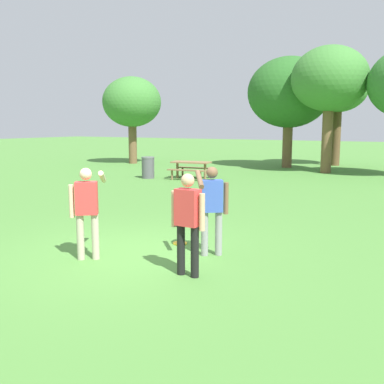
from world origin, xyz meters
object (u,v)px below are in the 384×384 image
trash_can_further_along (148,168)px  person_catcher (212,204)px  tree_tall_left (132,103)px  tree_broad_center (289,93)px  person_thrower (87,206)px  picnic_table_far (191,166)px  tree_far_right (339,88)px  tree_slender_mid (330,80)px  frisbee (180,243)px  person_bystander (188,218)px

trash_can_further_along → person_catcher: bearing=-49.0°
tree_tall_left → tree_broad_center: tree_broad_center is taller
person_thrower → tree_broad_center: tree_broad_center is taller
picnic_table_far → trash_can_further_along: bearing=-157.5°
person_thrower → person_catcher: size_ratio=1.00×
picnic_table_far → tree_tall_left: size_ratio=0.36×
person_thrower → trash_can_further_along: size_ratio=1.71×
tree_far_right → tree_slender_mid: (0.48, -4.39, 0.08)m
person_thrower → person_catcher: bearing=35.4°
trash_can_further_along → tree_tall_left: tree_tall_left is taller
frisbee → picnic_table_far: (-5.18, 9.43, 0.55)m
tree_far_right → person_catcher: bearing=-84.2°
picnic_table_far → tree_broad_center: tree_broad_center is taller
picnic_table_far → tree_broad_center: size_ratio=0.31×
person_catcher → person_thrower: bearing=-144.6°
tree_far_right → person_thrower: bearing=-89.5°
frisbee → tree_tall_left: size_ratio=0.05×
tree_slender_mid → picnic_table_far: bearing=-130.1°
person_thrower → person_catcher: 2.23m
frisbee → person_thrower: bearing=-118.0°
person_thrower → tree_slender_mid: 16.94m
tree_broad_center → tree_far_right: bearing=50.7°
trash_can_further_along → tree_broad_center: size_ratio=0.16×
tree_tall_left → frisbee: bearing=-49.8°
frisbee → tree_far_right: 19.80m
person_catcher → trash_can_further_along: 12.04m
frisbee → tree_slender_mid: 15.55m
picnic_table_far → tree_tall_left: (-7.07, 5.05, 3.14)m
person_thrower → frisbee: bearing=62.0°
person_catcher → picnic_table_far: bearing=121.9°
person_catcher → tree_tall_left: tree_tall_left is taller
tree_broad_center → frisbee: bearing=-79.3°
person_bystander → tree_broad_center: size_ratio=0.27×
person_bystander → trash_can_further_along: 13.05m
person_thrower → picnic_table_far: 11.91m
tree_broad_center → person_catcher: bearing=-76.5°
person_catcher → tree_slender_mid: tree_slender_mid is taller
tree_slender_mid → tree_broad_center: bearing=144.7°
person_bystander → picnic_table_far: person_bystander is taller
frisbee → tree_slender_mid: tree_slender_mid is taller
person_bystander → person_thrower: bearing=-176.6°
picnic_table_far → tree_broad_center: 8.34m
person_thrower → person_bystander: 2.00m
person_catcher → picnic_table_far: size_ratio=0.88×
person_bystander → trash_can_further_along: bearing=128.3°
person_bystander → trash_can_further_along: (-8.08, 10.24, -0.46)m
picnic_table_far → frisbee: bearing=-61.2°
picnic_table_far → tree_slender_mid: (4.59, 5.44, 3.96)m
frisbee → tree_slender_mid: bearing=92.3°
trash_can_further_along → tree_tall_left: (-5.27, 5.79, 3.22)m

